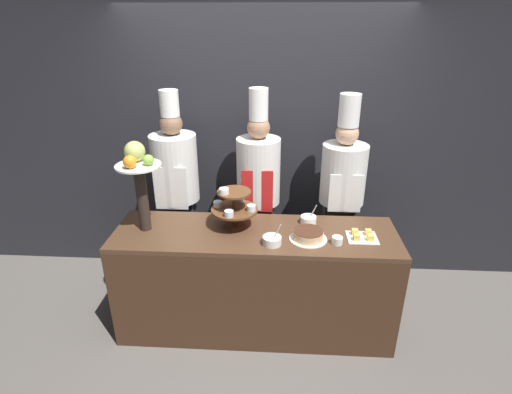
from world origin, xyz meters
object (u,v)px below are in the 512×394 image
cup_white (337,240)px  serving_bowl_near (272,240)px  tiered_stand (234,206)px  serving_bowl_far (308,220)px  fruit_pedestal (138,172)px  chef_center_right (342,193)px  chef_left (177,187)px  cake_round (308,235)px  cake_square_tray (362,236)px  chef_center_left (258,189)px

cup_white → serving_bowl_near: (-0.47, -0.04, 0.00)m
tiered_stand → serving_bowl_far: 0.61m
cup_white → serving_bowl_near: size_ratio=0.47×
fruit_pedestal → serving_bowl_far: fruit_pedestal is taller
cup_white → chef_center_right: 0.71m
fruit_pedestal → chef_left: (0.12, 0.54, -0.34)m
cake_round → chef_center_right: 0.73m
cake_square_tray → serving_bowl_near: serving_bowl_near is taller
fruit_pedestal → cake_square_tray: (1.66, -0.06, -0.44)m
cake_square_tray → chef_center_left: size_ratio=0.12×
tiered_stand → fruit_pedestal: (-0.69, -0.06, 0.28)m
cake_square_tray → chef_center_left: (-0.81, 0.61, 0.10)m
fruit_pedestal → chef_center_left: size_ratio=0.36×
tiered_stand → chef_center_left: size_ratio=0.19×
cake_round → chef_center_left: (-0.40, 0.65, 0.09)m
cake_round → cake_square_tray: 0.40m
chef_left → chef_center_left: (0.73, 0.00, -0.00)m
cake_round → tiered_stand: bearing=164.0°
tiered_stand → chef_left: chef_left is taller
serving_bowl_near → serving_bowl_far: size_ratio=1.02×
cake_round → chef_left: size_ratio=0.15×
tiered_stand → chef_center_left: chef_center_left is taller
serving_bowl_far → chef_center_left: bearing=137.3°
chef_center_right → chef_center_left: bearing=-180.0°
cake_square_tray → serving_bowl_far: size_ratio=1.38×
fruit_pedestal → chef_left: size_ratio=0.37×
fruit_pedestal → chef_center_right: chef_center_right is taller
serving_bowl_near → chef_center_right: 0.94m
chef_center_left → tiered_stand: bearing=-108.3°
fruit_pedestal → serving_bowl_far: bearing=6.9°
chef_left → chef_center_right: 1.46m
fruit_pedestal → chef_center_right: size_ratio=0.37×
fruit_pedestal → serving_bowl_near: size_ratio=4.15×
cake_square_tray → chef_center_left: bearing=143.1°
cake_round → chef_left: (-1.13, 0.65, 0.09)m
cake_round → chef_center_right: chef_center_right is taller
serving_bowl_far → tiered_stand: bearing=-170.5°
cup_white → cake_square_tray: (0.20, 0.09, -0.01)m
cake_round → chef_center_left: 0.77m
serving_bowl_near → cup_white: bearing=4.3°
tiered_stand → serving_bowl_far: (0.58, 0.10, -0.15)m
fruit_pedestal → serving_bowl_far: (1.27, 0.16, -0.43)m
tiered_stand → serving_bowl_far: bearing=9.5°
chef_left → chef_center_right: bearing=0.0°
serving_bowl_near → chef_center_right: bearing=51.2°
chef_center_right → tiered_stand: bearing=-151.4°
tiered_stand → chef_left: (-0.57, 0.48, -0.06)m
cake_round → serving_bowl_near: bearing=-161.7°
serving_bowl_near → serving_bowl_far: 0.45m
cup_white → chef_center_left: size_ratio=0.04×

